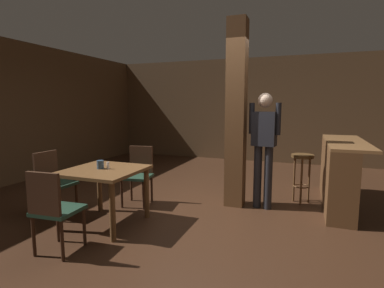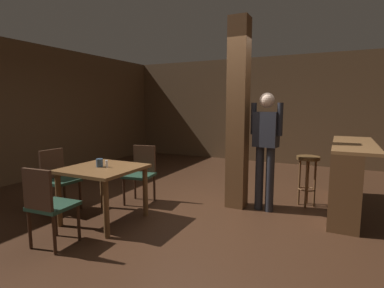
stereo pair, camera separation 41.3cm
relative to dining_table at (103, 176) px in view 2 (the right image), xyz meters
name	(u,v)px [view 2 (the right image)]	position (x,y,z in m)	size (l,w,h in m)	color
ground_plane	(195,216)	(1.02, 0.69, -0.61)	(10.80, 10.80, 0.00)	#382114
wall_back	(268,110)	(1.02, 5.19, 0.79)	(8.00, 0.10, 2.80)	brown
wall_left	(9,112)	(-2.98, 0.69, 0.79)	(0.10, 9.00, 2.80)	brown
pillar	(238,115)	(1.41, 1.35, 0.79)	(0.28, 0.28, 2.80)	brown
dining_table	(103,176)	(0.00, 0.00, 0.00)	(0.92, 0.92, 0.74)	brown
chair_north	(141,171)	(-0.02, 0.87, -0.10)	(0.48, 0.48, 0.89)	#1E3828
chair_west	(58,177)	(-0.89, 0.02, -0.10)	(0.44, 0.44, 0.89)	#1E3828
chair_south	(48,203)	(0.00, -0.85, -0.10)	(0.45, 0.45, 0.89)	#1E3828
napkin_cup	(99,163)	(-0.05, 0.00, 0.18)	(0.09, 0.09, 0.11)	#33475B
salt_shaker	(107,164)	(0.05, 0.02, 0.17)	(0.03, 0.03, 0.09)	silver
standing_person	(266,143)	(1.83, 1.35, 0.39)	(0.47, 0.24, 1.72)	black
bar_counter	(345,176)	(2.88, 1.88, -0.10)	(0.56, 1.93, 1.01)	brown
bar_stool_near	(308,169)	(2.37, 1.84, -0.03)	(0.34, 0.34, 0.77)	#4C3319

